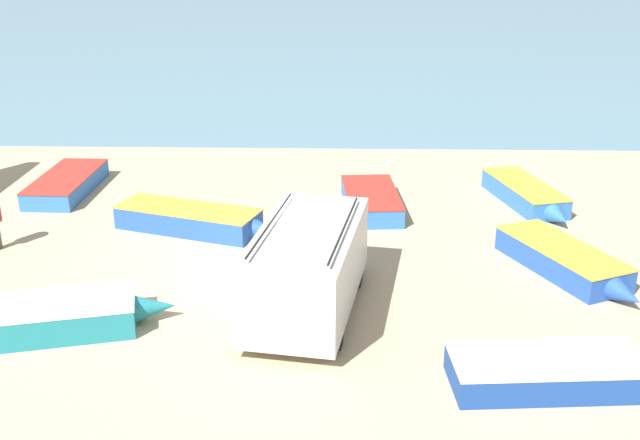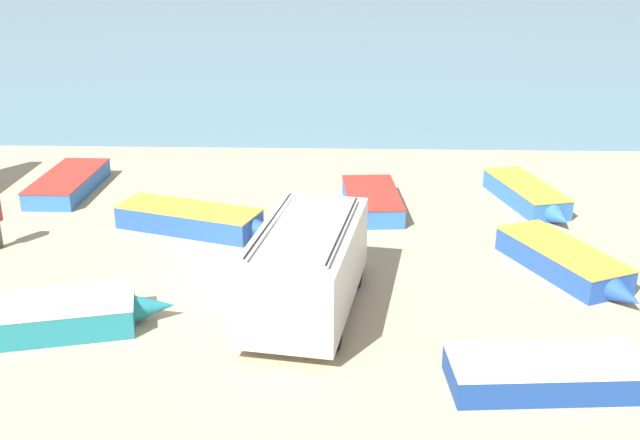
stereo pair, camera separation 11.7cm
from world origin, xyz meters
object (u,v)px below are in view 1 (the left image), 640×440
object	(u,v)px
parked_van	(307,266)
fishing_rowboat_5	(527,195)
fishing_rowboat_0	(566,261)
fishing_rowboat_3	(555,371)
fishing_rowboat_4	(47,317)
fishing_rowboat_1	(194,220)
fishing_rowboat_2	(371,199)
fishing_rowboat_6	(68,182)

from	to	relation	value
parked_van	fishing_rowboat_5	size ratio (longest dim) A/B	1.14
fishing_rowboat_0	fishing_rowboat_3	distance (m)	5.42
fishing_rowboat_0	fishing_rowboat_4	bearing A→B (deg)	-99.29
parked_van	fishing_rowboat_4	bearing A→B (deg)	110.53
parked_van	fishing_rowboat_4	size ratio (longest dim) A/B	1.02
fishing_rowboat_1	fishing_rowboat_2	world-z (taller)	fishing_rowboat_1
parked_van	fishing_rowboat_2	distance (m)	7.18
fishing_rowboat_4	fishing_rowboat_2	bearing A→B (deg)	33.42
fishing_rowboat_3	fishing_rowboat_5	xyz separation A→B (m)	(1.83, 10.37, 0.02)
parked_van	fishing_rowboat_3	distance (m)	5.74
fishing_rowboat_4	fishing_rowboat_5	distance (m)	15.03
fishing_rowboat_4	fishing_rowboat_5	world-z (taller)	fishing_rowboat_4
fishing_rowboat_1	fishing_rowboat_5	distance (m)	10.54
fishing_rowboat_6	fishing_rowboat_0	bearing A→B (deg)	-111.26
fishing_rowboat_4	fishing_rowboat_1	bearing A→B (deg)	56.27
fishing_rowboat_3	fishing_rowboat_4	distance (m)	10.65
fishing_rowboat_2	parked_van	bearing A→B (deg)	161.82
parked_van	fishing_rowboat_2	xyz separation A→B (m)	(1.69, 6.93, -0.82)
fishing_rowboat_6	parked_van	bearing A→B (deg)	-133.75
fishing_rowboat_0	fishing_rowboat_1	size ratio (longest dim) A/B	0.88
fishing_rowboat_3	fishing_rowboat_4	bearing A→B (deg)	166.07
fishing_rowboat_2	fishing_rowboat_3	size ratio (longest dim) A/B	0.94
parked_van	fishing_rowboat_3	bearing A→B (deg)	-111.75
fishing_rowboat_5	fishing_rowboat_0	bearing A→B (deg)	-16.35
parked_van	fishing_rowboat_1	world-z (taller)	parked_van
fishing_rowboat_3	fishing_rowboat_4	size ratio (longest dim) A/B	0.89
fishing_rowboat_1	fishing_rowboat_6	distance (m)	6.05
fishing_rowboat_5	parked_van	bearing A→B (deg)	-56.13
fishing_rowboat_1	fishing_rowboat_3	bearing A→B (deg)	-24.13
fishing_rowboat_0	fishing_rowboat_3	xyz separation A→B (m)	(-1.63, -5.16, -0.03)
fishing_rowboat_4	fishing_rowboat_3	bearing A→B (deg)	-23.97
fishing_rowboat_0	parked_van	bearing A→B (deg)	-95.79
fishing_rowboat_0	fishing_rowboat_1	xyz separation A→B (m)	(-10.02, 2.62, 0.01)
fishing_rowboat_2	fishing_rowboat_5	bearing A→B (deg)	-88.53
fishing_rowboat_1	fishing_rowboat_3	size ratio (longest dim) A/B	1.13
fishing_rowboat_0	fishing_rowboat_5	distance (m)	5.20
fishing_rowboat_3	fishing_rowboat_6	bearing A→B (deg)	135.42
fishing_rowboat_0	fishing_rowboat_6	bearing A→B (deg)	-137.14
fishing_rowboat_0	fishing_rowboat_2	distance (m)	6.71
fishing_rowboat_3	parked_van	bearing A→B (deg)	144.81
parked_van	fishing_rowboat_5	xyz separation A→B (m)	(6.71, 7.45, -0.80)
fishing_rowboat_2	fishing_rowboat_6	bearing A→B (deg)	77.43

